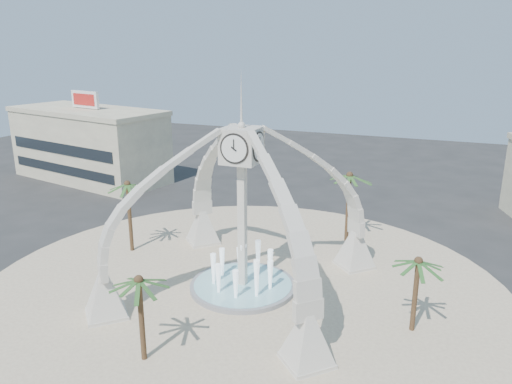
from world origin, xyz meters
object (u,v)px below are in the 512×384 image
at_px(clock_tower, 242,207).
at_px(fountain, 243,285).
at_px(palm_south, 139,281).
at_px(palm_east, 418,262).
at_px(palm_west, 127,185).
at_px(palm_north, 350,176).

distance_m(clock_tower, fountain, 6.20).
height_order(fountain, palm_south, palm_south).
height_order(clock_tower, palm_east, clock_tower).
relative_size(palm_west, palm_north, 0.97).
bearing_deg(palm_west, clock_tower, -13.84).
height_order(palm_east, palm_west, palm_west).
xyz_separation_m(clock_tower, palm_west, (-12.09, 2.98, -0.36)).
distance_m(palm_east, palm_south, 16.95).
height_order(fountain, palm_north, palm_north).
height_order(fountain, palm_east, palm_east).
distance_m(fountain, palm_north, 14.78).
height_order(palm_west, palm_south, palm_west).
bearing_deg(fountain, clock_tower, -90.00).
distance_m(clock_tower, palm_south, 10.55).
relative_size(palm_east, palm_north, 0.78).
bearing_deg(palm_south, palm_east, 32.29).
height_order(fountain, palm_west, palm_west).
xyz_separation_m(palm_east, palm_north, (-7.16, 13.66, 1.46)).
distance_m(palm_east, palm_north, 15.50).
height_order(palm_north, palm_south, palm_north).
bearing_deg(palm_north, palm_west, -151.42).
bearing_deg(palm_south, fountain, 79.57).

